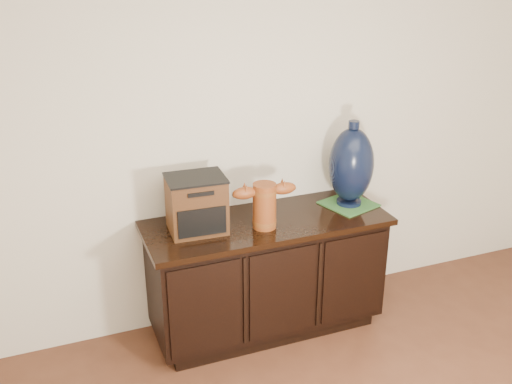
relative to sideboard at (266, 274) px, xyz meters
name	(u,v)px	position (x,y,z in m)	size (l,w,h in m)	color
sideboard	(266,274)	(0.00, 0.00, 0.00)	(1.46, 0.56, 0.75)	black
terracotta_vessel	(264,203)	(-0.05, -0.08, 0.52)	(0.38, 0.15, 0.27)	brown
tv_radio	(197,204)	(-0.42, 0.02, 0.53)	(0.34, 0.28, 0.33)	#402310
green_mat	(349,204)	(0.56, 0.02, 0.37)	(0.29, 0.29, 0.01)	#2F612B
lamp_base	(351,165)	(0.56, 0.02, 0.63)	(0.34, 0.34, 0.53)	black
spray_can	(221,204)	(-0.24, 0.15, 0.45)	(0.06, 0.06, 0.17)	#5F1012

